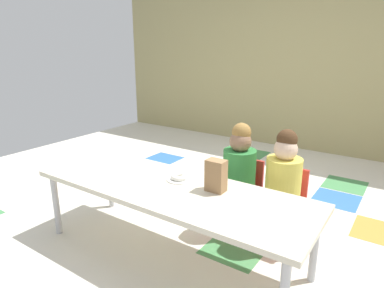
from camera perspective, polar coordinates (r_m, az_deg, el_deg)
The scene contains 8 objects.
ground_plane at distance 3.24m, azimuth 3.75°, elevation -11.32°, with size 6.55×4.99×0.02m.
back_wall at distance 5.18m, azimuth 18.74°, elevation 13.99°, with size 6.55×0.10×2.71m, color tan.
craft_table at distance 2.39m, azimuth -3.79°, elevation -8.08°, with size 2.05×0.70×0.55m.
seated_child_near_camera at distance 2.70m, azimuth 8.14°, elevation -4.13°, with size 0.32×0.31×0.92m.
seated_child_middle_seat at distance 2.58m, azimuth 15.34°, elevation -5.60°, with size 0.32×0.32×0.92m.
paper_bag_brown at distance 2.26m, azimuth 4.11°, elevation -5.39°, with size 0.13×0.09×0.22m, color #9E754C.
paper_plate_near_edge at distance 2.47m, azimuth -2.23°, elevation -6.04°, with size 0.18×0.18×0.01m, color white.
donut_powdered_on_plate at distance 2.46m, azimuth -2.23°, elevation -5.58°, with size 0.12×0.12×0.03m, color white.
Camera 1 is at (1.44, -2.48, 1.49)m, focal length 31.35 mm.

